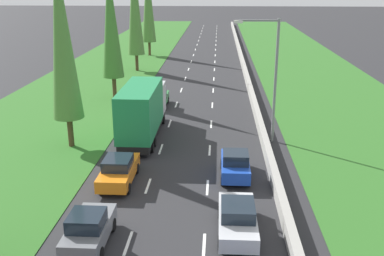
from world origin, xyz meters
TOP-DOWN VIEW (x-y plane):
  - ground_plane at (0.00, 60.00)m, footprint 300.00×300.00m
  - grass_verge_left at (-12.65, 60.00)m, footprint 14.00×140.00m
  - grass_verge_right at (14.35, 60.00)m, footprint 14.00×140.00m
  - median_barrier at (5.70, 60.00)m, footprint 0.44×120.00m
  - lane_markings at (0.00, 60.00)m, footprint 3.64×116.00m
  - grey_hatchback_left_lane at (-3.45, 14.75)m, footprint 1.74×3.90m
  - silver_sedan_right_lane at (3.28, 16.13)m, footprint 1.82×4.50m
  - orange_sedan_left_lane at (-3.53, 21.36)m, footprint 1.82×4.50m
  - green_box_truck_left_lane at (-3.39, 29.48)m, footprint 2.46×9.40m
  - blue_hatchback_right_lane at (3.39, 22.55)m, footprint 1.74×3.90m
  - green_hatchback_left_lane at (-3.41, 38.39)m, footprint 1.74×3.90m
  - poplar_tree_second at (-8.30, 27.22)m, footprint 2.15×2.15m
  - poplar_tree_third at (-8.27, 41.24)m, footprint 2.13×2.13m
  - poplar_tree_fourth at (-8.52, 55.63)m, footprint 2.17×2.17m
  - poplar_tree_fifth at (-8.72, 68.26)m, footprint 2.17×2.17m
  - street_light_mast at (6.03, 29.22)m, footprint 3.20×0.28m

SIDE VIEW (x-z plane):
  - ground_plane at x=0.00m, z-range 0.00..0.00m
  - lane_markings at x=0.00m, z-range 0.00..0.01m
  - grass_verge_left at x=-12.65m, z-range 0.00..0.04m
  - grass_verge_right at x=14.35m, z-range 0.00..0.04m
  - median_barrier at x=5.70m, z-range 0.00..0.85m
  - silver_sedan_right_lane at x=3.28m, z-range -0.01..1.63m
  - orange_sedan_left_lane at x=-3.53m, z-range -0.01..1.63m
  - grey_hatchback_left_lane at x=-3.45m, z-range -0.02..1.70m
  - blue_hatchback_right_lane at x=3.39m, z-range -0.02..1.70m
  - green_hatchback_left_lane at x=-3.41m, z-range -0.02..1.70m
  - green_box_truck_left_lane at x=-3.39m, z-range 0.09..4.27m
  - street_light_mast at x=6.03m, z-range 0.73..9.73m
  - poplar_tree_third at x=-8.27m, z-range 1.05..14.36m
  - poplar_tree_second at x=-8.30m, z-range 1.05..14.95m
  - poplar_tree_fourth at x=-8.52m, z-range 1.05..15.91m
  - poplar_tree_fifth at x=-8.72m, z-range 1.05..15.98m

